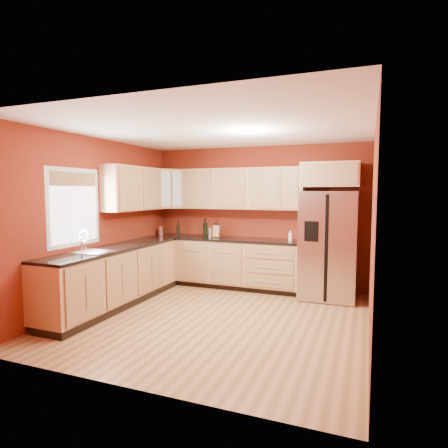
% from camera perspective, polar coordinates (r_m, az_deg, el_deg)
% --- Properties ---
extents(floor, '(4.00, 4.00, 0.00)m').
position_cam_1_polar(floor, '(5.40, -1.26, -14.21)').
color(floor, olive).
rests_on(floor, ground).
extents(ceiling, '(4.00, 4.00, 0.00)m').
position_cam_1_polar(ceiling, '(5.17, -1.32, 14.16)').
color(ceiling, white).
rests_on(ceiling, wall_back).
extents(wall_back, '(4.00, 0.04, 2.60)m').
position_cam_1_polar(wall_back, '(7.01, 4.97, 1.08)').
color(wall_back, maroon).
rests_on(wall_back, floor).
extents(wall_front, '(4.00, 0.04, 2.60)m').
position_cam_1_polar(wall_front, '(3.38, -14.39, -3.28)').
color(wall_front, maroon).
rests_on(wall_front, floor).
extents(wall_left, '(0.04, 4.00, 2.60)m').
position_cam_1_polar(wall_left, '(6.17, -18.72, 0.30)').
color(wall_left, maroon).
rests_on(wall_left, floor).
extents(wall_right, '(0.04, 4.00, 2.60)m').
position_cam_1_polar(wall_right, '(4.74, 21.68, -1.13)').
color(wall_right, maroon).
rests_on(wall_right, floor).
extents(base_cabinets_back, '(2.90, 0.60, 0.88)m').
position_cam_1_polar(base_cabinets_back, '(7.01, -0.11, -5.99)').
color(base_cabinets_back, tan).
rests_on(base_cabinets_back, floor).
extents(base_cabinets_left, '(0.60, 2.80, 0.88)m').
position_cam_1_polar(base_cabinets_left, '(6.11, -16.31, -7.84)').
color(base_cabinets_left, tan).
rests_on(base_cabinets_left, floor).
extents(countertop_back, '(2.90, 0.62, 0.04)m').
position_cam_1_polar(countertop_back, '(6.93, -0.14, -2.27)').
color(countertop_back, black).
rests_on(countertop_back, base_cabinets_back).
extents(countertop_left, '(0.62, 2.80, 0.04)m').
position_cam_1_polar(countertop_left, '(6.02, -16.35, -3.58)').
color(countertop_left, black).
rests_on(countertop_left, base_cabinets_left).
extents(upper_cabinets_back, '(2.30, 0.33, 0.75)m').
position_cam_1_polar(upper_cabinets_back, '(6.91, 2.62, 5.39)').
color(upper_cabinets_back, tan).
rests_on(upper_cabinets_back, wall_back).
extents(upper_cabinets_left, '(0.33, 1.35, 0.75)m').
position_cam_1_polar(upper_cabinets_left, '(6.63, -13.71, 5.27)').
color(upper_cabinets_left, tan).
rests_on(upper_cabinets_left, wall_left).
extents(corner_upper_cabinet, '(0.67, 0.67, 0.75)m').
position_cam_1_polar(corner_upper_cabinet, '(7.34, -8.41, 5.32)').
color(corner_upper_cabinet, tan).
rests_on(corner_upper_cabinet, wall_back).
extents(over_fridge_cabinet, '(0.92, 0.60, 0.40)m').
position_cam_1_polar(over_fridge_cabinet, '(6.45, 15.95, 7.24)').
color(over_fridge_cabinet, tan).
rests_on(over_fridge_cabinet, wall_back).
extents(refrigerator, '(0.90, 0.75, 1.78)m').
position_cam_1_polar(refrigerator, '(6.43, 15.64, -3.12)').
color(refrigerator, silver).
rests_on(refrigerator, floor).
extents(window, '(0.03, 0.90, 1.00)m').
position_cam_1_polar(window, '(5.77, -21.82, 2.39)').
color(window, white).
rests_on(window, wall_left).
extents(sink_faucet, '(0.50, 0.42, 0.30)m').
position_cam_1_polar(sink_faucet, '(5.61, -19.50, -2.52)').
color(sink_faucet, white).
rests_on(sink_faucet, countertop_left).
extents(canister_left, '(0.11, 0.11, 0.18)m').
position_cam_1_polar(canister_left, '(7.04, -1.99, -1.27)').
color(canister_left, silver).
rests_on(canister_left, countertop_back).
extents(canister_right, '(0.11, 0.11, 0.17)m').
position_cam_1_polar(canister_right, '(7.46, -9.59, -1.01)').
color(canister_right, silver).
rests_on(canister_right, countertop_back).
extents(wine_bottle_a, '(0.08, 0.08, 0.29)m').
position_cam_1_polar(wine_bottle_a, '(7.32, -6.99, -0.60)').
color(wine_bottle_a, black).
rests_on(wine_bottle_a, countertop_back).
extents(wine_bottle_b, '(0.09, 0.09, 0.36)m').
position_cam_1_polar(wine_bottle_b, '(7.05, -2.89, -0.52)').
color(wine_bottle_b, black).
rests_on(wine_bottle_b, countertop_back).
extents(knife_block, '(0.13, 0.12, 0.22)m').
position_cam_1_polar(knife_block, '(6.97, -1.15, -1.14)').
color(knife_block, tan).
rests_on(knife_block, countertop_back).
extents(soap_dispenser, '(0.08, 0.08, 0.18)m').
position_cam_1_polar(soap_dispenser, '(6.53, 10.05, -1.81)').
color(soap_dispenser, white).
rests_on(soap_dispenser, countertop_back).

